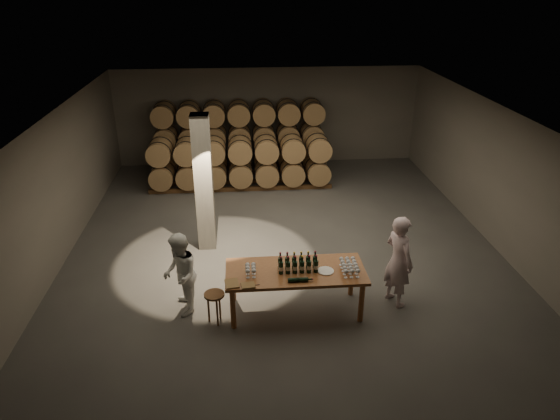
{
  "coord_description": "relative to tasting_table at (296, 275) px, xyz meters",
  "views": [
    {
      "loc": [
        -0.94,
        -10.36,
        5.87
      ],
      "look_at": [
        -0.11,
        -0.28,
        1.1
      ],
      "focal_mm": 32.0,
      "sensor_mm": 36.0,
      "label": 1
    }
  ],
  "objects": [
    {
      "name": "barrel_stack_back",
      "position": [
        -0.96,
        7.7,
        0.4
      ],
      "size": [
        5.48,
        0.95,
        2.31
      ],
      "color": "brown",
      "rests_on": "ground"
    },
    {
      "name": "plate",
      "position": [
        0.55,
        -0.08,
        0.11
      ],
      "size": [
        0.31,
        0.31,
        0.02
      ],
      "primitive_type": "cylinder",
      "color": "white",
      "rests_on": "tasting_table"
    },
    {
      "name": "notebook_corner",
      "position": [
        -1.18,
        -0.36,
        0.12
      ],
      "size": [
        0.28,
        0.33,
        0.03
      ],
      "primitive_type": "cube",
      "rotation": [
        0.0,
        0.0,
        0.15
      ],
      "color": "brown",
      "rests_on": "tasting_table"
    },
    {
      "name": "lying_bottles",
      "position": [
        0.01,
        -0.38,
        0.14
      ],
      "size": [
        0.46,
        0.08,
        0.08
      ],
      "color": "black",
      "rests_on": "tasting_table"
    },
    {
      "name": "stool",
      "position": [
        -1.51,
        -0.23,
        -0.28
      ],
      "size": [
        0.37,
        0.37,
        0.62
      ],
      "rotation": [
        0.0,
        0.0,
        0.34
      ],
      "color": "brown",
      "rests_on": "ground"
    },
    {
      "name": "tasting_table",
      "position": [
        0.0,
        0.0,
        0.0
      ],
      "size": [
        2.6,
        1.1,
        0.9
      ],
      "color": "brown",
      "rests_on": "ground"
    },
    {
      "name": "glass_cluster_right",
      "position": [
        0.99,
        -0.11,
        0.23
      ],
      "size": [
        0.31,
        0.53,
        0.18
      ],
      "color": "silver",
      "rests_on": "tasting_table"
    },
    {
      "name": "barrel_stack_front",
      "position": [
        -0.96,
        6.3,
        0.03
      ],
      "size": [
        5.48,
        0.95,
        1.57
      ],
      "color": "brown",
      "rests_on": "ground"
    },
    {
      "name": "room",
      "position": [
        -1.8,
        2.7,
        0.8
      ],
      "size": [
        12.0,
        12.0,
        12.0
      ],
      "color": "#4F4D4A",
      "rests_on": "ground"
    },
    {
      "name": "person_man",
      "position": [
        1.99,
        0.11,
        0.14
      ],
      "size": [
        0.69,
        0.81,
        1.87
      ],
      "primitive_type": "imported",
      "rotation": [
        0.0,
        0.0,
        2.0
      ],
      "color": "silver",
      "rests_on": "ground"
    },
    {
      "name": "notebook_near",
      "position": [
        -0.9,
        -0.45,
        0.12
      ],
      "size": [
        0.27,
        0.22,
        0.03
      ],
      "primitive_type": "cube",
      "rotation": [
        0.0,
        0.0,
        0.13
      ],
      "color": "brown",
      "rests_on": "tasting_table"
    },
    {
      "name": "person_woman",
      "position": [
        -2.15,
        0.16,
        0.02
      ],
      "size": [
        0.74,
        0.88,
        1.64
      ],
      "primitive_type": "imported",
      "rotation": [
        0.0,
        0.0,
        -1.42
      ],
      "color": "white",
      "rests_on": "ground"
    },
    {
      "name": "bottle_cluster",
      "position": [
        0.04,
        -0.01,
        0.23
      ],
      "size": [
        0.74,
        0.24,
        0.36
      ],
      "color": "black",
      "rests_on": "tasting_table"
    },
    {
      "name": "pen",
      "position": [
        -0.76,
        -0.44,
        0.11
      ],
      "size": [
        0.15,
        0.04,
        0.01
      ],
      "primitive_type": "cylinder",
      "rotation": [
        0.0,
        1.57,
        0.18
      ],
      "color": "black",
      "rests_on": "tasting_table"
    },
    {
      "name": "glass_cluster_left",
      "position": [
        -0.84,
        -0.07,
        0.23
      ],
      "size": [
        0.2,
        0.31,
        0.18
      ],
      "color": "silver",
      "rests_on": "tasting_table"
    }
  ]
}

